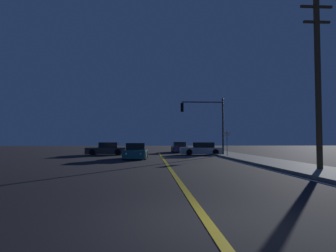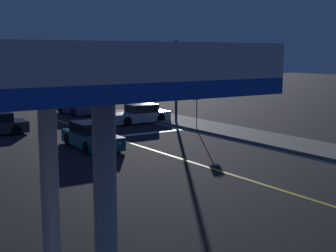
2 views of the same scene
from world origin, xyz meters
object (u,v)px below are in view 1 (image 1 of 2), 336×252
object	(u,v)px
utility_pole_right	(318,79)
car_parked_curb_charcoal	(107,149)
car_side_waiting_teal	(136,152)
car_distant_tail_silver	(202,149)
street_sign_corner	(227,140)
traffic_signal_near_right	(208,117)
car_lead_oncoming_navy	(179,148)

from	to	relation	value
utility_pole_right	car_parked_curb_charcoal	bearing A→B (deg)	125.40
car_side_waiting_teal	car_parked_curb_charcoal	bearing A→B (deg)	-62.08
car_distant_tail_silver	street_sign_corner	bearing A→B (deg)	-162.52
car_side_waiting_teal	street_sign_corner	world-z (taller)	street_sign_corner
car_side_waiting_teal	utility_pole_right	xyz separation A→B (m)	(9.72, -11.38, 4.13)
traffic_signal_near_right	utility_pole_right	world-z (taller)	utility_pole_right
car_lead_oncoming_navy	car_parked_curb_charcoal	world-z (taller)	same
traffic_signal_near_right	street_sign_corner	distance (m)	3.85
car_side_waiting_teal	street_sign_corner	size ratio (longest dim) A/B	1.90
car_lead_oncoming_navy	traffic_signal_near_right	world-z (taller)	traffic_signal_near_right
car_lead_oncoming_navy	street_sign_corner	xyz separation A→B (m)	(3.32, -11.94, 1.04)
car_side_waiting_teal	traffic_signal_near_right	world-z (taller)	traffic_signal_near_right
car_side_waiting_teal	traffic_signal_near_right	distance (m)	8.99
car_parked_curb_charcoal	car_lead_oncoming_navy	bearing A→B (deg)	-49.84
car_side_waiting_teal	car_distant_tail_silver	bearing A→B (deg)	-134.14
car_lead_oncoming_navy	car_side_waiting_teal	bearing A→B (deg)	-110.39
utility_pole_right	car_distant_tail_silver	bearing A→B (deg)	99.43
street_sign_corner	car_distant_tail_silver	bearing A→B (deg)	108.08
car_distant_tail_silver	car_lead_oncoming_navy	bearing A→B (deg)	13.19
car_lead_oncoming_navy	car_distant_tail_silver	size ratio (longest dim) A/B	0.96
car_side_waiting_teal	car_distant_tail_silver	xyz separation A→B (m)	(6.76, 6.44, -0.00)
car_parked_curb_charcoal	car_distant_tail_silver	bearing A→B (deg)	-91.22
car_distant_tail_silver	street_sign_corner	world-z (taller)	street_sign_corner
car_side_waiting_teal	car_parked_curb_charcoal	world-z (taller)	same
car_lead_oncoming_navy	utility_pole_right	bearing A→B (deg)	-79.50
car_parked_curb_charcoal	utility_pole_right	size ratio (longest dim) A/B	0.48
car_lead_oncoming_navy	car_parked_curb_charcoal	bearing A→B (deg)	-142.46
utility_pole_right	car_lead_oncoming_navy	bearing A→B (deg)	100.69
car_parked_curb_charcoal	car_side_waiting_teal	bearing A→B (deg)	-151.89
car_side_waiting_teal	street_sign_corner	distance (m)	8.55
car_parked_curb_charcoal	utility_pole_right	world-z (taller)	utility_pole_right
car_side_waiting_teal	car_lead_oncoming_navy	xyz separation A→B (m)	(5.00, 13.60, -0.00)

